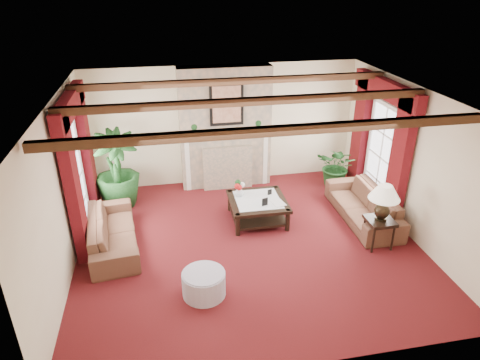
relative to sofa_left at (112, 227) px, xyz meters
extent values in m
plane|color=#3E0B0B|center=(2.39, -0.41, -0.39)|extent=(6.00, 6.00, 0.00)
plane|color=white|center=(2.39, -0.41, 2.31)|extent=(6.00, 6.00, 0.00)
cube|color=beige|center=(2.39, 2.34, 0.96)|extent=(6.00, 0.02, 2.70)
cube|color=beige|center=(-0.61, -0.41, 0.96)|extent=(0.02, 5.50, 2.70)
cube|color=beige|center=(5.39, -0.41, 0.96)|extent=(0.02, 5.50, 2.70)
imported|color=#350E17|center=(0.00, 0.00, 0.00)|extent=(2.14, 1.03, 0.79)
imported|color=#350E17|center=(4.80, 0.04, 0.01)|extent=(2.08, 0.65, 0.81)
imported|color=black|center=(0.03, 1.55, 0.06)|extent=(1.87, 2.16, 0.91)
imported|color=black|center=(4.85, 1.53, -0.02)|extent=(1.83, 1.83, 0.75)
cylinder|color=gray|center=(1.44, -1.60, -0.20)|extent=(0.66, 0.66, 0.39)
imported|color=silver|center=(2.41, 0.61, 0.15)|extent=(0.26, 0.26, 0.19)
imported|color=black|center=(2.97, 0.14, 0.21)|extent=(0.23, 0.11, 0.31)
camera|label=1|loc=(1.01, -6.74, 4.03)|focal=32.00mm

